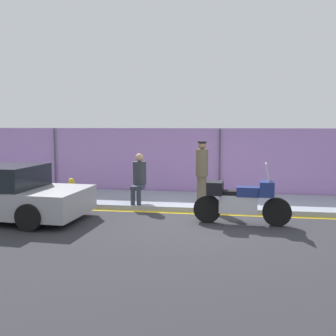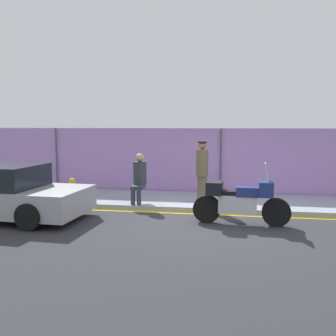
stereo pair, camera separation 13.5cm
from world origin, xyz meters
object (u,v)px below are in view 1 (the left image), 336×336
object	(u,v)px
fire_hydrant	(72,188)
person_seated_on_curb	(139,175)
motorcycle	(241,200)
officer_standing	(202,171)

from	to	relation	value
fire_hydrant	person_seated_on_curb	bearing A→B (deg)	-9.01
motorcycle	fire_hydrant	bearing A→B (deg)	162.57
motorcycle	officer_standing	world-z (taller)	officer_standing
person_seated_on_curb	officer_standing	bearing A→B (deg)	8.61
officer_standing	person_seated_on_curb	xyz separation A→B (m)	(-1.73, -0.26, -0.12)
officer_standing	fire_hydrant	xyz separation A→B (m)	(-3.87, 0.08, -0.59)
motorcycle	officer_standing	bearing A→B (deg)	123.70
person_seated_on_curb	fire_hydrant	xyz separation A→B (m)	(-2.14, 0.34, -0.47)
fire_hydrant	motorcycle	bearing A→B (deg)	-20.38
motorcycle	officer_standing	xyz separation A→B (m)	(-1.04, 1.75, 0.43)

